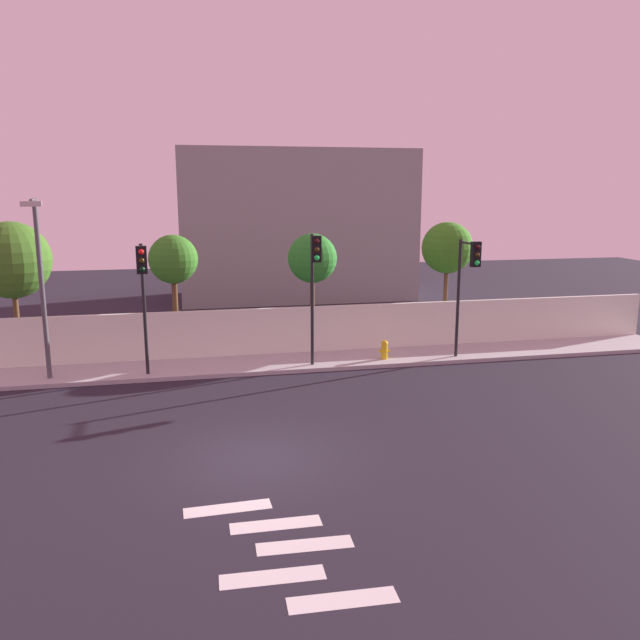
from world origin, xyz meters
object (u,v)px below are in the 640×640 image
object	(u,v)px
traffic_light_right	(468,274)
roadside_tree_midright	(312,259)
roadside_tree_leftmost	(11,260)
roadside_tree_rightmost	(447,248)
traffic_light_center	(314,272)
fire_hydrant	(384,349)
traffic_light_left	(143,282)
roadside_tree_midleft	(173,260)
street_lamp_curbside	(40,274)

from	to	relation	value
traffic_light_right	roadside_tree_midright	distance (m)	6.42
roadside_tree_leftmost	roadside_tree_rightmost	size ratio (longest dim) A/B	1.04
traffic_light_center	fire_hydrant	bearing A→B (deg)	13.48
roadside_tree_leftmost	roadside_tree_rightmost	distance (m)	17.35
roadside_tree_rightmost	roadside_tree_midright	bearing A→B (deg)	180.00
traffic_light_left	roadside_tree_midright	bearing A→B (deg)	30.86
traffic_light_left	roadside_tree_midleft	distance (m)	4.02
traffic_light_center	traffic_light_left	bearing A→B (deg)	-179.69
traffic_light_right	roadside_tree_midleft	world-z (taller)	roadside_tree_midleft
street_lamp_curbside	roadside_tree_midright	xyz separation A→B (m)	(9.77, 3.40, -0.07)
traffic_light_right	roadside_tree_midleft	bearing A→B (deg)	159.10
traffic_light_left	street_lamp_curbside	size ratio (longest dim) A/B	0.75
traffic_light_center	fire_hydrant	distance (m)	4.25
traffic_light_center	roadside_tree_rightmost	distance (m)	7.66
fire_hydrant	roadside_tree_leftmost	bearing A→B (deg)	166.84
traffic_light_right	roadside_tree_midright	world-z (taller)	roadside_tree_midright
street_lamp_curbside	fire_hydrant	world-z (taller)	street_lamp_curbside
traffic_light_center	roadside_tree_midright	size ratio (longest dim) A/B	1.01
traffic_light_right	street_lamp_curbside	distance (m)	14.78
roadside_tree_midleft	traffic_light_right	bearing A→B (deg)	-20.90
roadside_tree_rightmost	roadside_tree_midleft	bearing A→B (deg)	180.00
roadside_tree_leftmost	roadside_tree_midright	distance (m)	11.45
roadside_tree_midright	traffic_light_right	bearing A→B (deg)	-38.91
traffic_light_right	fire_hydrant	bearing A→B (deg)	163.32
traffic_light_left	street_lamp_curbside	xyz separation A→B (m)	(-3.26, 0.49, 0.29)
traffic_light_center	fire_hydrant	xyz separation A→B (m)	(2.85, 0.68, -3.08)
traffic_light_center	roadside_tree_leftmost	bearing A→B (deg)	160.23
traffic_light_left	roadside_tree_rightmost	size ratio (longest dim) A/B	0.89
fire_hydrant	roadside_tree_midright	distance (m)	4.95
traffic_light_center	street_lamp_curbside	distance (m)	9.08
fire_hydrant	roadside_tree_rightmost	distance (m)	6.01
roadside_tree_midleft	traffic_light_center	bearing A→B (deg)	-38.46
traffic_light_center	roadside_tree_midleft	bearing A→B (deg)	141.54
traffic_light_center	roadside_tree_leftmost	world-z (taller)	roadside_tree_leftmost
fire_hydrant	roadside_tree_midleft	bearing A→B (deg)	157.60
fire_hydrant	roadside_tree_rightmost	world-z (taller)	roadside_tree_rightmost
traffic_light_right	roadside_tree_leftmost	xyz separation A→B (m)	(-16.44, 4.03, 0.43)
roadside_tree_midright	roadside_tree_rightmost	distance (m)	5.91
traffic_light_center	roadside_tree_rightmost	world-z (taller)	roadside_tree_rightmost
roadside_tree_leftmost	roadside_tree_midright	xyz separation A→B (m)	(11.45, 0.00, -0.20)
roadside_tree_midleft	roadside_tree_midright	size ratio (longest dim) A/B	1.01
roadside_tree_leftmost	fire_hydrant	bearing A→B (deg)	-13.16
traffic_light_right	roadside_tree_midright	xyz separation A→B (m)	(-4.99, 4.03, 0.23)
fire_hydrant	roadside_tree_leftmost	world-z (taller)	roadside_tree_leftmost
roadside_tree_midleft	roadside_tree_rightmost	bearing A→B (deg)	0.00
roadside_tree_leftmost	traffic_light_right	bearing A→B (deg)	-13.78
traffic_light_left	roadside_tree_leftmost	bearing A→B (deg)	141.73
traffic_light_center	roadside_tree_midleft	world-z (taller)	traffic_light_center
street_lamp_curbside	roadside_tree_midleft	size ratio (longest dim) A/B	1.27
traffic_light_right	roadside_tree_rightmost	size ratio (longest dim) A/B	0.88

